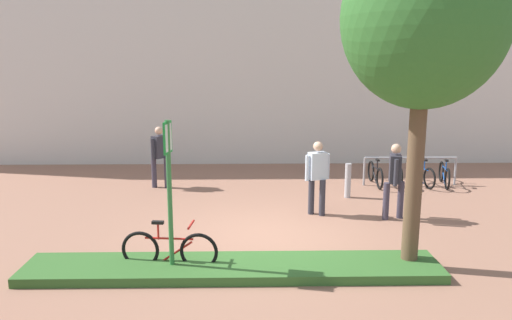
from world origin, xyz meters
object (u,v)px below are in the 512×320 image
object	(u,v)px
bollard_steel	(348,181)
person_casual_tan	(317,173)
person_suited_dark	(395,176)
person_suited_navy	(160,153)
parking_sign_post	(169,176)
bike_at_sign	(170,250)
tree_sidewalk	(425,19)
bike_rack_cluster	(410,173)

from	to	relation	value
bollard_steel	person_casual_tan	world-z (taller)	person_casual_tan
person_suited_dark	person_casual_tan	xyz separation A→B (m)	(-1.68, 0.33, 0.00)
person_suited_dark	person_casual_tan	bearing A→B (deg)	168.71
bollard_steel	person_casual_tan	bearing A→B (deg)	-125.09
person_suited_dark	person_suited_navy	size ratio (longest dim) A/B	1.00
parking_sign_post	bike_at_sign	distance (m)	1.35
tree_sidewalk	bollard_steel	world-z (taller)	tree_sidewalk
bollard_steel	parking_sign_post	bearing A→B (deg)	-130.31
tree_sidewalk	bike_rack_cluster	world-z (taller)	tree_sidewalk
tree_sidewalk	person_suited_dark	size ratio (longest dim) A/B	3.28
tree_sidewalk	person_suited_navy	xyz separation A→B (m)	(-5.22, 5.54, -3.18)
bollard_steel	person_suited_dark	size ratio (longest dim) A/B	0.52
bike_at_sign	person_casual_tan	size ratio (longest dim) A/B	0.97
tree_sidewalk	person_casual_tan	xyz separation A→B (m)	(-1.19, 2.98, -3.18)
tree_sidewalk	bike_at_sign	bearing A→B (deg)	179.93
tree_sidewalk	person_casual_tan	distance (m)	4.51
tree_sidewalk	person_suited_dark	distance (m)	4.16
bike_rack_cluster	bollard_steel	bearing A→B (deg)	-148.47
bike_rack_cluster	person_suited_navy	distance (m)	7.09
bollard_steel	bike_at_sign	bearing A→B (deg)	-131.84
person_casual_tan	bike_rack_cluster	bearing A→B (deg)	41.46
bike_rack_cluster	bike_at_sign	bearing A→B (deg)	-136.58
parking_sign_post	person_suited_navy	xyz separation A→B (m)	(-1.15, 5.71, -0.71)
bike_at_sign	person_suited_dark	distance (m)	5.35
bollard_steel	person_suited_navy	bearing A→B (deg)	167.41
bike_rack_cluster	person_casual_tan	world-z (taller)	person_casual_tan
tree_sidewalk	person_suited_navy	size ratio (longest dim) A/B	3.28
bollard_steel	person_suited_dark	bearing A→B (deg)	-69.43
bike_rack_cluster	person_suited_dark	distance (m)	3.37
bike_at_sign	person_suited_navy	distance (m)	5.68
parking_sign_post	person_suited_navy	distance (m)	5.86
bike_at_sign	person_suited_dark	size ratio (longest dim) A/B	0.97
person_suited_dark	person_suited_navy	xyz separation A→B (m)	(-5.70, 2.90, 0.00)
bike_at_sign	bollard_steel	xyz separation A→B (m)	(3.95, 4.41, 0.10)
parking_sign_post	person_casual_tan	distance (m)	4.32
bike_rack_cluster	person_suited_dark	size ratio (longest dim) A/B	1.55
bollard_steel	person_casual_tan	distance (m)	1.84
bike_rack_cluster	tree_sidewalk	bearing A→B (deg)	-108.06
tree_sidewalk	bike_rack_cluster	size ratio (longest dim) A/B	2.12
tree_sidewalk	person_suited_dark	xyz separation A→B (m)	(0.49, 2.64, -3.18)
parking_sign_post	bike_at_sign	size ratio (longest dim) A/B	1.55
tree_sidewalk	bike_at_sign	size ratio (longest dim) A/B	3.36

